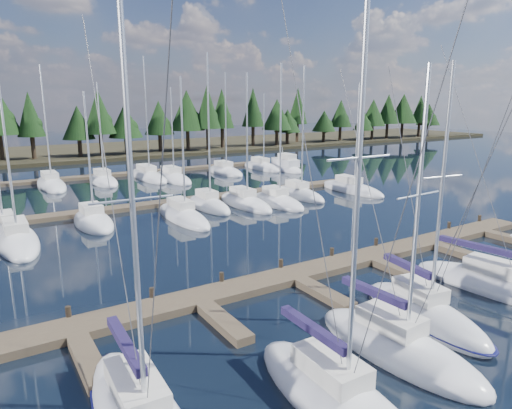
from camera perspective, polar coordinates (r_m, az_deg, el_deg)
ground at (r=36.78m, az=-6.78°, el=-3.19°), size 260.00×260.00×0.00m
far_shore at (r=93.76m, az=-22.81°, el=5.95°), size 220.00×30.00×0.60m
main_dock at (r=26.43m, az=5.20°, el=-9.28°), size 44.00×6.13×0.90m
back_docks at (r=54.66m, az=-15.63°, el=1.98°), size 50.00×21.80×0.40m
front_sailboat_2 at (r=17.02m, az=10.13°, el=-22.79°), size 2.83×8.63×15.54m
front_sailboat_3 at (r=20.43m, az=17.19°, el=-16.69°), size 3.22×8.24×12.26m
front_sailboat_4 at (r=23.64m, az=20.19°, el=-12.66°), size 3.68×8.18×12.58m
front_sailboat_5 at (r=28.24m, az=28.71°, el=-9.23°), size 3.95×10.56×13.97m
back_sailboat_rows at (r=50.34m, az=-13.78°, el=1.25°), size 48.38×33.07×16.26m
motor_yacht_right at (r=67.40m, az=3.70°, el=4.68°), size 3.00×8.24×4.07m
tree_line at (r=83.70m, az=-21.79°, el=10.13°), size 185.04×11.90×14.45m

